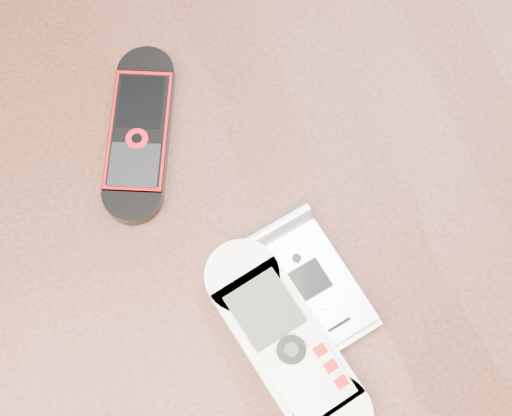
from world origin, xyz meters
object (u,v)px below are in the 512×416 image
object	(u,v)px
table	(250,257)
nokia_black_red	(140,132)
motorola_razr	(312,285)
nokia_white	(286,344)

from	to	relation	value
table	nokia_black_red	world-z (taller)	nokia_black_red
table	motorola_razr	world-z (taller)	motorola_razr
table	motorola_razr	size ratio (longest dim) A/B	11.82
nokia_black_red	motorola_razr	bearing A→B (deg)	-40.35
nokia_black_red	motorola_razr	xyz separation A→B (m)	(0.07, -0.15, 0.00)
nokia_white	nokia_black_red	distance (m)	0.18
nokia_white	nokia_black_red	bearing A→B (deg)	91.36
nokia_white	nokia_black_red	world-z (taller)	nokia_white
nokia_white	motorola_razr	bearing A→B (deg)	32.50
nokia_white	motorola_razr	xyz separation A→B (m)	(0.03, 0.03, -0.00)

